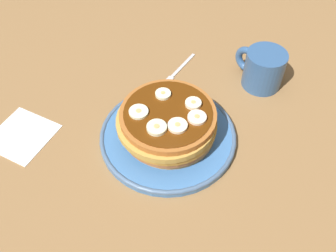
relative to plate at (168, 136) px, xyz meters
The scene contains 12 objects.
ground_plane 2.33cm from the plate, ahead, with size 140.00×140.00×3.00cm, color olive.
plate is the anchor object (origin of this frame).
pancake_stack 3.59cm from the plate, 136.80° to the left, with size 18.48×18.50×6.20cm.
banana_slice_0 8.46cm from the plate, 112.30° to the right, with size 2.95×2.95×0.90cm.
banana_slice_1 8.56cm from the plate, 47.45° to the left, with size 3.47×3.47×0.72cm.
banana_slice_2 8.12cm from the plate, 32.10° to the right, with size 2.89×2.89×0.78cm.
banana_slice_3 7.81cm from the plate, 161.76° to the left, with size 3.43×3.43×0.80cm.
banana_slice_4 8.65cm from the plate, 150.92° to the right, with size 3.33×3.33×0.79cm.
banana_slice_5 8.14cm from the plate, 109.46° to the left, with size 3.48×3.48×0.91cm.
coffee_mug 25.48cm from the plate, 96.24° to the right, with size 11.63×8.38×8.15cm.
napkin 28.24cm from the plate, 44.49° to the left, with size 11.00×11.00×0.30cm, color white.
fork 19.13cm from the plate, 50.21° to the right, with size 3.70×12.91×0.50cm.
Camera 1 is at (-31.57, 30.62, 55.79)cm, focal length 39.54 mm.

